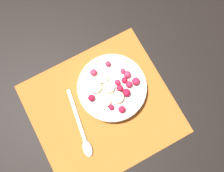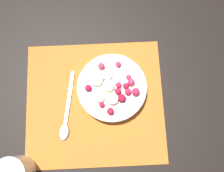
# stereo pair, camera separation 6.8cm
# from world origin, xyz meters

# --- Properties ---
(ground_plane) EXTENTS (3.00, 3.00, 0.00)m
(ground_plane) POSITION_xyz_m (0.00, 0.00, 0.00)
(ground_plane) COLOR black
(placemat) EXTENTS (0.39, 0.36, 0.01)m
(placemat) POSITION_xyz_m (0.00, 0.00, 0.00)
(placemat) COLOR #B26023
(placemat) RESTS_ON ground_plane
(fruit_bowl) EXTENTS (0.19, 0.19, 0.06)m
(fruit_bowl) POSITION_xyz_m (-0.05, -0.03, 0.03)
(fruit_bowl) COLOR white
(fruit_bowl) RESTS_ON placemat
(spoon) EXTENTS (0.05, 0.20, 0.01)m
(spoon) POSITION_xyz_m (0.08, 0.04, 0.01)
(spoon) COLOR silver
(spoon) RESTS_ON placemat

